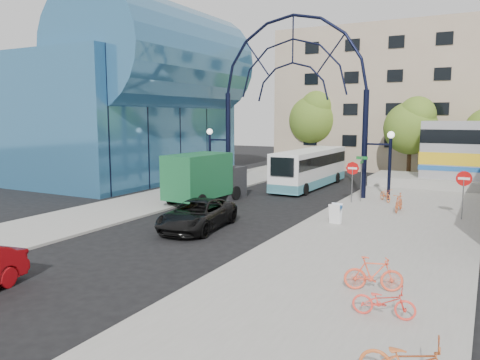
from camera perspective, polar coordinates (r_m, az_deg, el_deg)
The scene contains 19 objects.
ground at distance 20.74m, azimuth -8.62°, elevation -7.24°, with size 120.00×120.00×0.00m, color black.
sidewalk_east at distance 21.07m, azimuth 16.27°, elevation -7.06°, with size 8.00×56.00×0.12m, color gray.
plaza_west at distance 29.26m, azimuth -11.80°, elevation -2.79°, with size 5.00×50.00×0.12m, color gray.
gateway_arch at distance 32.49m, azimuth 6.42°, elevation 13.41°, with size 13.64×0.44×12.10m.
stop_sign at distance 29.11m, azimuth 13.55°, elevation 0.95°, with size 0.80×0.07×2.50m.
do_not_enter_sign at distance 26.23m, azimuth 25.61°, elevation -0.37°, with size 0.76×0.07×2.48m.
street_name_sign at distance 29.58m, azimuth 14.60°, elevation 1.29°, with size 0.70×0.70×2.80m.
sandwich_board at distance 23.36m, azimuth 11.58°, elevation -3.74°, with size 0.55×0.61×0.99m.
transit_hall at distance 41.37m, azimuth -13.43°, elevation 9.45°, with size 16.50×18.00×14.50m.
apartment_block at distance 51.97m, azimuth 17.25°, elevation 9.27°, with size 20.00×12.10×14.00m.
tree_north_a at distance 42.34m, azimuth 20.25°, elevation 6.31°, with size 4.48×4.48×7.00m.
tree_north_b at distance 48.61m, azimuth 9.13°, elevation 7.60°, with size 5.12×5.12×8.00m.
city_bus at distance 35.77m, azimuth 8.55°, elevation 1.50°, with size 2.61×10.37×2.83m.
green_truck at distance 29.06m, azimuth -4.19°, elevation 0.24°, with size 2.73×6.27×3.09m.
black_suv at distance 22.36m, azimuth -5.22°, elevation -4.23°, with size 2.33×5.06×1.41m, color black.
bike_near_a at distance 30.29m, azimuth 17.31°, elevation -1.74°, with size 0.53×1.52×0.80m, color orange.
bike_near_b at distance 27.19m, azimuth 18.80°, elevation -2.62°, with size 0.48×1.70×1.02m, color #CA5528.
bike_far_a at distance 13.16m, azimuth 17.13°, elevation -13.97°, with size 0.56×1.62×0.85m, color #FF4033.
bike_far_b at distance 14.88m, azimuth 15.97°, elevation -10.94°, with size 0.49×1.75×1.05m, color #FF5333.
Camera 1 is at (12.07, -15.99, 5.35)m, focal length 35.00 mm.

